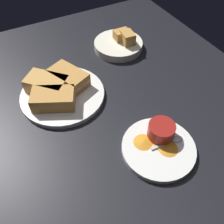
# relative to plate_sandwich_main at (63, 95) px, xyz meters

# --- Properties ---
(ground_plane) EXTENTS (1.10, 1.10, 0.03)m
(ground_plane) POSITION_rel_plate_sandwich_main_xyz_m (0.05, 0.10, -0.02)
(ground_plane) COLOR black
(plate_sandwich_main) EXTENTS (0.28, 0.28, 0.02)m
(plate_sandwich_main) POSITION_rel_plate_sandwich_main_xyz_m (0.00, 0.00, 0.00)
(plate_sandwich_main) COLOR white
(plate_sandwich_main) RESTS_ON ground_plane
(sandwich_half_near) EXTENTS (0.15, 0.12, 0.05)m
(sandwich_half_near) POSITION_rel_plate_sandwich_main_xyz_m (-0.04, 0.04, 0.03)
(sandwich_half_near) COLOR #C68C42
(sandwich_half_near) RESTS_ON plate_sandwich_main
(sandwich_half_far) EXTENTS (0.15, 0.15, 0.05)m
(sandwich_half_far) POSITION_rel_plate_sandwich_main_xyz_m (-0.04, -0.04, 0.03)
(sandwich_half_far) COLOR tan
(sandwich_half_far) RESTS_ON plate_sandwich_main
(sandwich_half_extra) EXTENTS (0.12, 0.15, 0.05)m
(sandwich_half_extra) POSITION_rel_plate_sandwich_main_xyz_m (0.04, -0.04, 0.03)
(sandwich_half_extra) COLOR #C68C42
(sandwich_half_extra) RESTS_ON plate_sandwich_main
(ramekin_dark_sauce) EXTENTS (0.06, 0.06, 0.04)m
(ramekin_dark_sauce) POSITION_rel_plate_sandwich_main_xyz_m (0.03, -0.05, 0.03)
(ramekin_dark_sauce) COLOR navy
(ramekin_dark_sauce) RESTS_ON plate_sandwich_main
(spoon_by_dark_ramekin) EXTENTS (0.09, 0.07, 0.01)m
(spoon_by_dark_ramekin) POSITION_rel_plate_sandwich_main_xyz_m (-0.01, -0.02, 0.01)
(spoon_by_dark_ramekin) COLOR silver
(spoon_by_dark_ramekin) RESTS_ON plate_sandwich_main
(plate_chips_companion) EXTENTS (0.20, 0.20, 0.02)m
(plate_chips_companion) POSITION_rel_plate_sandwich_main_xyz_m (0.32, 0.16, 0.00)
(plate_chips_companion) COLOR white
(plate_chips_companion) RESTS_ON ground_plane
(ramekin_light_gravy) EXTENTS (0.08, 0.08, 0.04)m
(ramekin_light_gravy) POSITION_rel_plate_sandwich_main_xyz_m (0.29, 0.19, 0.03)
(ramekin_light_gravy) COLOR maroon
(ramekin_light_gravy) RESTS_ON plate_chips_companion
(spoon_by_gravy_ramekin) EXTENTS (0.02, 0.10, 0.01)m
(spoon_by_gravy_ramekin) POSITION_rel_plate_sandwich_main_xyz_m (0.32, 0.21, 0.01)
(spoon_by_gravy_ramekin) COLOR silver
(spoon_by_gravy_ramekin) RESTS_ON plate_chips_companion
(plantain_chip_scatter) EXTENTS (0.12, 0.13, 0.01)m
(plantain_chip_scatter) POSITION_rel_plate_sandwich_main_xyz_m (0.31, 0.17, 0.01)
(plantain_chip_scatter) COLOR gold
(plantain_chip_scatter) RESTS_ON plate_chips_companion
(bread_basket_rear) EXTENTS (0.19, 0.19, 0.07)m
(bread_basket_rear) POSITION_rel_plate_sandwich_main_xyz_m (-0.15, 0.30, 0.01)
(bread_basket_rear) COLOR silver
(bread_basket_rear) RESTS_ON ground_plane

